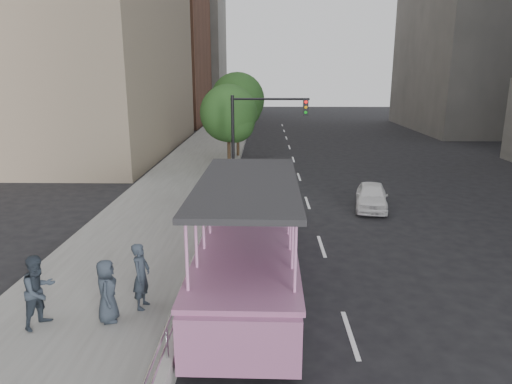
{
  "coord_description": "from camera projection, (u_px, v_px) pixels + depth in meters",
  "views": [
    {
      "loc": [
        -1.14,
        -12.14,
        6.28
      ],
      "look_at": [
        -1.46,
        3.41,
        2.25
      ],
      "focal_mm": 32.0,
      "sensor_mm": 36.0,
      "label": 1
    }
  ],
  "objects": [
    {
      "name": "pedestrian_near",
      "position": [
        141.0,
        276.0,
        11.86
      ],
      "size": [
        0.5,
        0.7,
        1.78
      ],
      "primitive_type": "imported",
      "rotation": [
        0.0,
        0.0,
        1.45
      ],
      "color": "#2B343F",
      "rests_on": "sidewalk"
    },
    {
      "name": "street_tree_near",
      "position": [
        230.0,
        116.0,
        27.82
      ],
      "size": [
        3.52,
        3.52,
        5.72
      ],
      "color": "#332517",
      "rests_on": "ground"
    },
    {
      "name": "midrise_brick",
      "position": [
        131.0,
        19.0,
        56.85
      ],
      "size": [
        18.0,
        16.0,
        26.0
      ],
      "primitive_type": "cube",
      "color": "brown",
      "rests_on": "ground"
    },
    {
      "name": "sidewalk",
      "position": [
        174.0,
        199.0,
        23.06
      ],
      "size": [
        5.5,
        80.0,
        0.3
      ],
      "primitive_type": "cube",
      "color": "#9A9A95",
      "rests_on": "ground"
    },
    {
      "name": "car",
      "position": [
        371.0,
        196.0,
        21.85
      ],
      "size": [
        2.14,
        3.83,
        1.23
      ],
      "primitive_type": "imported",
      "rotation": [
        0.0,
        0.0,
        -0.2
      ],
      "color": "white",
      "rests_on": "ground"
    },
    {
      "name": "street_tree_far",
      "position": [
        239.0,
        102.0,
        33.5
      ],
      "size": [
        3.97,
        3.97,
        6.45
      ],
      "color": "#332517",
      "rests_on": "ground"
    },
    {
      "name": "guardrail",
      "position": [
        205.0,
        235.0,
        15.01
      ],
      "size": [
        0.07,
        22.0,
        0.71
      ],
      "color": "#B5B6BA",
      "rests_on": "kerb_wall"
    },
    {
      "name": "pedestrian_mid",
      "position": [
        39.0,
        291.0,
        11.0
      ],
      "size": [
        0.99,
        1.09,
        1.82
      ],
      "primitive_type": "imported",
      "rotation": [
        0.0,
        0.0,
        1.15
      ],
      "color": "#2B343F",
      "rests_on": "sidewalk"
    },
    {
      "name": "traffic_signal",
      "position": [
        255.0,
        127.0,
        24.55
      ],
      "size": [
        4.2,
        0.32,
        5.2
      ],
      "color": "black",
      "rests_on": "ground"
    },
    {
      "name": "ground",
      "position": [
        303.0,
        296.0,
        13.3
      ],
      "size": [
        160.0,
        160.0,
        0.0
      ],
      "primitive_type": "plane",
      "color": "black"
    },
    {
      "name": "parking_sign",
      "position": [
        225.0,
        212.0,
        15.85
      ],
      "size": [
        0.25,
        0.54,
        2.56
      ],
      "color": "black",
      "rests_on": "ground"
    },
    {
      "name": "pedestrian_far",
      "position": [
        107.0,
        291.0,
        11.23
      ],
      "size": [
        0.66,
        0.87,
        1.61
      ],
      "primitive_type": "imported",
      "rotation": [
        0.0,
        0.0,
        1.76
      ],
      "color": "#2B343F",
      "rests_on": "sidewalk"
    },
    {
      "name": "midrise_stone_b",
      "position": [
        173.0,
        50.0,
        73.05
      ],
      "size": [
        16.0,
        14.0,
        20.0
      ],
      "primitive_type": "cube",
      "color": "gray",
      "rests_on": "ground"
    },
    {
      "name": "kerb_wall",
      "position": [
        205.0,
        254.0,
        15.18
      ],
      "size": [
        0.24,
        30.0,
        0.36
      ],
      "primitive_type": "cube",
      "color": "#ADAEA8",
      "rests_on": "sidewalk"
    },
    {
      "name": "duck_boat",
      "position": [
        250.0,
        240.0,
        14.15
      ],
      "size": [
        2.76,
        10.55,
        3.49
      ],
      "color": "black",
      "rests_on": "ground"
    }
  ]
}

